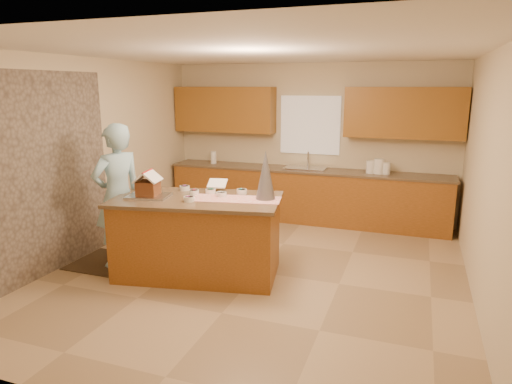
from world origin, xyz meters
TOP-DOWN VIEW (x-y plane):
  - floor at (0.00, 0.00)m, footprint 5.50×5.50m
  - ceiling at (0.00, 0.00)m, footprint 5.50×5.50m
  - wall_back at (0.00, 2.75)m, footprint 5.50×5.50m
  - wall_front at (0.00, -2.75)m, footprint 5.50×5.50m
  - wall_left at (-2.50, 0.00)m, footprint 5.50×5.50m
  - wall_right at (2.50, 0.00)m, footprint 5.50×5.50m
  - stone_accent at (-2.48, -0.80)m, footprint 0.00×2.50m
  - window_curtain at (0.00, 2.72)m, footprint 1.05×0.03m
  - back_counter_base at (0.00, 2.45)m, footprint 4.80×0.60m
  - back_counter_top at (0.00, 2.45)m, footprint 4.85×0.63m
  - upper_cabinet_left at (-1.55, 2.57)m, footprint 1.85×0.35m
  - upper_cabinet_right at (1.55, 2.57)m, footprint 1.85×0.35m
  - sink at (0.00, 2.45)m, footprint 0.70×0.45m
  - faucet at (0.00, 2.63)m, footprint 0.03×0.03m
  - island_base at (-0.69, -0.29)m, footprint 2.08×1.31m
  - island_top at (-0.69, -0.29)m, footprint 2.18×1.42m
  - table_runner at (-0.22, -0.20)m, footprint 1.13×0.58m
  - baking_tray at (-1.26, -0.45)m, footprint 0.55×0.45m
  - cookbook at (-0.61, 0.14)m, footprint 0.27×0.23m
  - tinsel_tree at (0.12, -0.08)m, footprint 0.28×0.28m
  - rug at (-1.82, -0.38)m, footprint 1.26×0.82m
  - boy at (-1.77, -0.38)m, footprint 0.69×0.80m
  - canister_a at (1.09, 2.45)m, footprint 0.15×0.15m
  - canister_b at (1.23, 2.45)m, footprint 0.17×0.17m
  - canister_c at (1.34, 2.45)m, footprint 0.13×0.13m
  - paper_towel at (-1.74, 2.45)m, footprint 0.10×0.10m
  - gingerbread_house at (-1.26, -0.45)m, footprint 0.35×0.35m
  - candy_bowls at (-0.64, -0.12)m, footprint 0.90×0.70m

SIDE VIEW (x-z plane):
  - floor at x=0.00m, z-range 0.00..0.00m
  - rug at x=-1.82m, z-range 0.00..0.01m
  - back_counter_base at x=0.00m, z-range 0.00..0.88m
  - island_base at x=-0.69m, z-range 0.00..0.95m
  - sink at x=0.00m, z-range 0.83..0.95m
  - back_counter_top at x=0.00m, z-range 0.88..0.92m
  - boy at x=-1.77m, z-range 0.01..1.87m
  - island_top at x=-0.69m, z-range 0.95..0.99m
  - table_runner at x=-0.22m, z-range 0.99..1.00m
  - baking_tray at x=-1.26m, z-range 0.99..1.02m
  - canister_c at x=1.34m, z-range 0.92..1.11m
  - candy_bowls at x=-0.64m, z-range 0.99..1.05m
  - canister_a at x=1.09m, z-range 0.92..1.13m
  - paper_towel at x=-1.74m, z-range 0.92..1.14m
  - canister_b at x=1.23m, z-range 0.92..1.16m
  - faucet at x=0.00m, z-range 0.92..1.20m
  - cookbook at x=-0.61m, z-range 1.04..1.14m
  - gingerbread_house at x=-1.26m, z-range 0.98..1.28m
  - stone_accent at x=-2.48m, z-range 0.00..2.50m
  - tinsel_tree at x=0.12m, z-range 0.99..1.58m
  - wall_back at x=0.00m, z-range 1.35..1.35m
  - wall_front at x=0.00m, z-range 1.35..1.35m
  - wall_left at x=-2.50m, z-range 1.35..1.35m
  - wall_right at x=2.50m, z-range 1.35..1.35m
  - window_curtain at x=0.00m, z-range 1.15..2.15m
  - upper_cabinet_left at x=-1.55m, z-range 1.50..2.30m
  - upper_cabinet_right at x=1.55m, z-range 1.50..2.30m
  - ceiling at x=0.00m, z-range 2.70..2.70m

